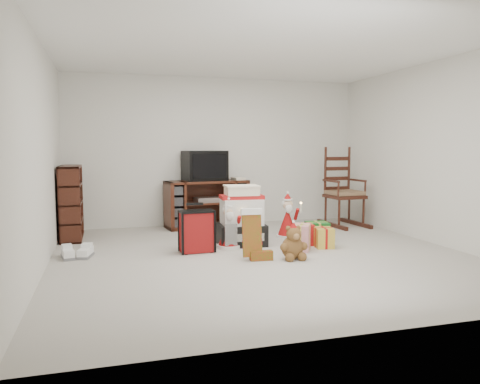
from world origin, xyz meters
The scene contains 13 objects.
room centered at (0.00, 0.00, 1.25)m, with size 5.01×5.01×2.51m.
tv_stand centered at (-0.23, 2.23, 0.39)m, with size 1.41×0.65×0.78m.
bookshelf centered at (-2.33, 1.78, 0.51)m, with size 0.29×0.87×1.06m.
rocking_chair centered at (2.02, 1.74, 0.47)m, with size 0.62×0.95×1.38m.
gift_pile centered at (-0.08, 0.67, 0.35)m, with size 0.66×0.50×0.80m.
red_suitcase centered at (-0.75, 0.40, 0.27)m, with size 0.42×0.24×0.63m.
stocking centered at (-0.20, -0.18, 0.31)m, with size 0.29×0.12×0.62m, color #0D750D, non-canonical shape.
teddy_bear centered at (0.28, -0.27, 0.18)m, with size 0.27×0.24×0.40m.
santa_figurine centered at (0.71, 0.98, 0.26)m, with size 0.32×0.31×0.66m.
mrs_claus_figurine centered at (-0.30, 0.54, 0.25)m, with size 0.32×0.30×0.66m.
sneaker_pair centered at (-2.20, 0.51, 0.06)m, with size 0.40×0.33×0.11m.
gift_cluster centered at (0.84, 0.31, 0.13)m, with size 0.57×0.88×0.27m.
crt_television centered at (-0.26, 2.23, 1.02)m, with size 0.73×0.57×0.49m.
Camera 1 is at (-1.85, -5.34, 1.33)m, focal length 35.00 mm.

